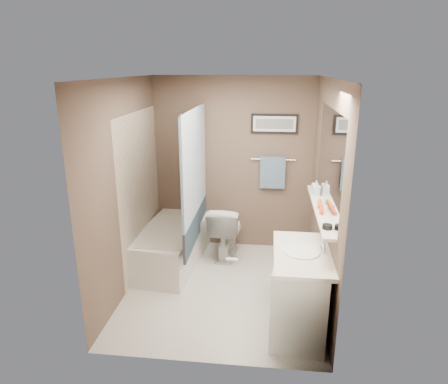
# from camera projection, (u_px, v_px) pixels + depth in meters

# --- Properties ---
(ground) EXTENTS (2.50, 2.50, 0.00)m
(ground) POSITION_uv_depth(u_px,v_px,m) (223.00, 288.00, 4.72)
(ground) COLOR beige
(ground) RESTS_ON ground
(ceiling) EXTENTS (2.20, 2.50, 0.04)m
(ceiling) POSITION_uv_depth(u_px,v_px,m) (222.00, 80.00, 4.00)
(ceiling) COLOR white
(ceiling) RESTS_ON wall_back
(wall_back) EXTENTS (2.20, 0.04, 2.40)m
(wall_back) POSITION_uv_depth(u_px,v_px,m) (233.00, 165.00, 5.53)
(wall_back) COLOR brown
(wall_back) RESTS_ON ground
(wall_front) EXTENTS (2.20, 0.04, 2.40)m
(wall_front) POSITION_uv_depth(u_px,v_px,m) (204.00, 238.00, 3.20)
(wall_front) COLOR brown
(wall_front) RESTS_ON ground
(wall_left) EXTENTS (0.04, 2.50, 2.40)m
(wall_left) POSITION_uv_depth(u_px,v_px,m) (127.00, 188.00, 4.48)
(wall_left) COLOR brown
(wall_left) RESTS_ON ground
(wall_right) EXTENTS (0.04, 2.50, 2.40)m
(wall_right) POSITION_uv_depth(u_px,v_px,m) (323.00, 195.00, 4.24)
(wall_right) COLOR brown
(wall_right) RESTS_ON ground
(tile_surround) EXTENTS (0.02, 1.55, 2.00)m
(tile_surround) POSITION_uv_depth(u_px,v_px,m) (141.00, 192.00, 5.01)
(tile_surround) COLOR beige
(tile_surround) RESTS_ON wall_left
(curtain_rod) EXTENTS (0.02, 1.55, 0.02)m
(curtain_rod) POSITION_uv_depth(u_px,v_px,m) (193.00, 108.00, 4.62)
(curtain_rod) COLOR silver
(curtain_rod) RESTS_ON wall_left
(curtain_upper) EXTENTS (0.03, 1.45, 1.28)m
(curtain_upper) POSITION_uv_depth(u_px,v_px,m) (194.00, 162.00, 4.82)
(curtain_upper) COLOR silver
(curtain_upper) RESTS_ON curtain_rod
(curtain_lower) EXTENTS (0.03, 1.45, 0.36)m
(curtain_lower) POSITION_uv_depth(u_px,v_px,m) (196.00, 225.00, 5.07)
(curtain_lower) COLOR #283D4B
(curtain_lower) RESTS_ON curtain_rod
(mirror) EXTENTS (0.02, 1.60, 1.00)m
(mirror) POSITION_uv_depth(u_px,v_px,m) (329.00, 160.00, 3.97)
(mirror) COLOR silver
(mirror) RESTS_ON wall_right
(shelf) EXTENTS (0.12, 1.60, 0.03)m
(shelf) POSITION_uv_depth(u_px,v_px,m) (320.00, 209.00, 4.14)
(shelf) COLOR silver
(shelf) RESTS_ON wall_right
(towel_bar) EXTENTS (0.60, 0.02, 0.02)m
(towel_bar) POSITION_uv_depth(u_px,v_px,m) (273.00, 159.00, 5.42)
(towel_bar) COLOR silver
(towel_bar) RESTS_ON wall_back
(towel) EXTENTS (0.34, 0.05, 0.44)m
(towel) POSITION_uv_depth(u_px,v_px,m) (273.00, 173.00, 5.46)
(towel) COLOR #7E9CB8
(towel) RESTS_ON towel_bar
(art_frame) EXTENTS (0.62, 0.02, 0.26)m
(art_frame) POSITION_uv_depth(u_px,v_px,m) (274.00, 124.00, 5.29)
(art_frame) COLOR black
(art_frame) RESTS_ON wall_back
(art_mat) EXTENTS (0.56, 0.00, 0.20)m
(art_mat) POSITION_uv_depth(u_px,v_px,m) (274.00, 124.00, 5.28)
(art_mat) COLOR white
(art_mat) RESTS_ON art_frame
(art_image) EXTENTS (0.50, 0.00, 0.13)m
(art_image) POSITION_uv_depth(u_px,v_px,m) (274.00, 124.00, 5.28)
(art_image) COLOR #595959
(art_image) RESTS_ON art_mat
(door) EXTENTS (0.80, 0.02, 2.00)m
(door) POSITION_uv_depth(u_px,v_px,m) (273.00, 265.00, 3.19)
(door) COLOR silver
(door) RESTS_ON wall_front
(door_handle) EXTENTS (0.10, 0.02, 0.02)m
(door_handle) POSITION_uv_depth(u_px,v_px,m) (232.00, 259.00, 3.27)
(door_handle) COLOR silver
(door_handle) RESTS_ON door
(bathtub) EXTENTS (0.84, 1.56, 0.50)m
(bathtub) POSITION_uv_depth(u_px,v_px,m) (172.00, 245.00, 5.29)
(bathtub) COLOR white
(bathtub) RESTS_ON ground
(tub_rim) EXTENTS (0.56, 1.36, 0.02)m
(tub_rim) POSITION_uv_depth(u_px,v_px,m) (171.00, 227.00, 5.21)
(tub_rim) COLOR beige
(tub_rim) RESTS_ON bathtub
(toilet) EXTENTS (0.47, 0.75, 0.74)m
(toilet) POSITION_uv_depth(u_px,v_px,m) (226.00, 230.00, 5.44)
(toilet) COLOR silver
(toilet) RESTS_ON ground
(vanity) EXTENTS (0.61, 0.96, 0.80)m
(vanity) POSITION_uv_depth(u_px,v_px,m) (301.00, 293.00, 3.89)
(vanity) COLOR white
(vanity) RESTS_ON ground
(countertop) EXTENTS (0.54, 0.96, 0.04)m
(countertop) POSITION_uv_depth(u_px,v_px,m) (303.00, 254.00, 3.76)
(countertop) COLOR white
(countertop) RESTS_ON vanity
(sink_basin) EXTENTS (0.34, 0.34, 0.01)m
(sink_basin) POSITION_uv_depth(u_px,v_px,m) (302.00, 251.00, 3.75)
(sink_basin) COLOR white
(sink_basin) RESTS_ON countertop
(faucet_spout) EXTENTS (0.02, 0.02, 0.10)m
(faucet_spout) POSITION_uv_depth(u_px,v_px,m) (324.00, 248.00, 3.72)
(faucet_spout) COLOR silver
(faucet_spout) RESTS_ON countertop
(faucet_knob) EXTENTS (0.05, 0.05, 0.05)m
(faucet_knob) POSITION_uv_depth(u_px,v_px,m) (322.00, 246.00, 3.82)
(faucet_knob) COLOR silver
(faucet_knob) RESTS_ON countertop
(candle_bowl_near) EXTENTS (0.09, 0.09, 0.04)m
(candle_bowl_near) POSITION_uv_depth(u_px,v_px,m) (327.00, 227.00, 3.58)
(candle_bowl_near) COLOR black
(candle_bowl_near) RESTS_ON shelf
(hair_brush_front) EXTENTS (0.06, 0.22, 0.04)m
(hair_brush_front) POSITION_uv_depth(u_px,v_px,m) (321.00, 209.00, 4.01)
(hair_brush_front) COLOR red
(hair_brush_front) RESTS_ON shelf
(hair_brush_back) EXTENTS (0.07, 0.22, 0.04)m
(hair_brush_back) POSITION_uv_depth(u_px,v_px,m) (319.00, 204.00, 4.17)
(hair_brush_back) COLOR #D2631D
(hair_brush_back) RESTS_ON shelf
(pink_comb) EXTENTS (0.04, 0.16, 0.01)m
(pink_comb) POSITION_uv_depth(u_px,v_px,m) (318.00, 203.00, 4.26)
(pink_comb) COLOR pink
(pink_comb) RESTS_ON shelf
(glass_jar) EXTENTS (0.08, 0.08, 0.10)m
(glass_jar) POSITION_uv_depth(u_px,v_px,m) (315.00, 188.00, 4.62)
(glass_jar) COLOR white
(glass_jar) RESTS_ON shelf
(soap_bottle) EXTENTS (0.08, 0.08, 0.17)m
(soap_bottle) POSITION_uv_depth(u_px,v_px,m) (316.00, 188.00, 4.50)
(soap_bottle) COLOR #999999
(soap_bottle) RESTS_ON shelf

